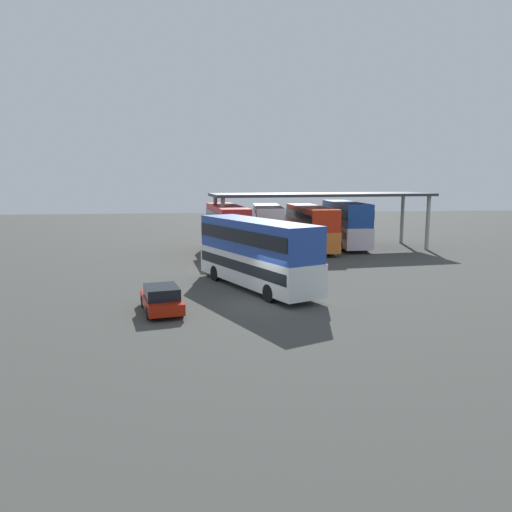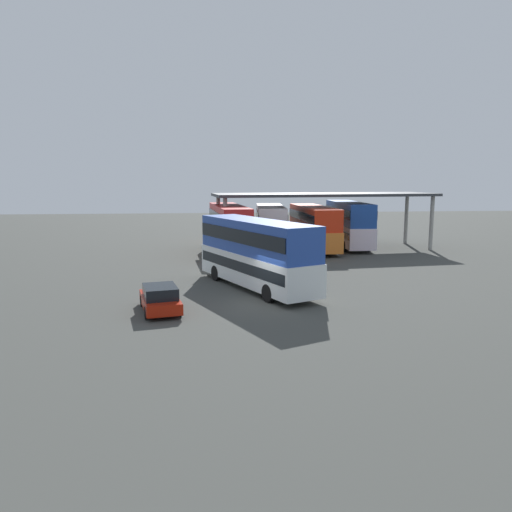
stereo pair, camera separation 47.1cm
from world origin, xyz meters
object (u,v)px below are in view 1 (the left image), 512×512
(double_decker_main, at_px, (256,251))
(double_decker_near_canopy, at_px, (227,228))
(parked_hatchback, at_px, (162,299))
(double_decker_far_right, at_px, (311,226))
(double_decker_end_of_row, at_px, (345,222))
(double_decker_mid_row, at_px, (268,225))

(double_decker_main, relative_size, double_decker_near_canopy, 0.92)
(double_decker_main, bearing_deg, double_decker_near_canopy, -20.17)
(parked_hatchback, distance_m, double_decker_near_canopy, 19.34)
(double_decker_near_canopy, relative_size, double_decker_far_right, 1.04)
(double_decker_far_right, distance_m, double_decker_end_of_row, 4.02)
(parked_hatchback, relative_size, double_decker_end_of_row, 0.39)
(parked_hatchback, xyz_separation_m, double_decker_near_canopy, (4.46, 18.75, 1.68))
(parked_hatchback, xyz_separation_m, double_decker_end_of_row, (16.32, 22.14, 1.72))
(double_decker_main, distance_m, double_decker_end_of_row, 20.53)
(parked_hatchback, height_order, double_decker_far_right, double_decker_far_right)
(double_decker_main, relative_size, double_decker_end_of_row, 1.01)
(double_decker_end_of_row, bearing_deg, double_decker_main, 150.01)
(double_decker_main, height_order, double_decker_near_canopy, double_decker_near_canopy)
(double_decker_mid_row, bearing_deg, double_decker_end_of_row, -80.45)
(double_decker_far_right, relative_size, double_decker_end_of_row, 1.06)
(double_decker_main, xyz_separation_m, double_decker_far_right, (7.16, 16.06, -0.07))
(double_decker_mid_row, height_order, double_decker_end_of_row, double_decker_end_of_row)
(parked_hatchback, height_order, double_decker_near_canopy, double_decker_near_canopy)
(parked_hatchback, bearing_deg, double_decker_main, -60.22)
(parked_hatchback, bearing_deg, double_decker_far_right, -42.93)
(double_decker_near_canopy, distance_m, double_decker_mid_row, 4.89)
(double_decker_near_canopy, distance_m, double_decker_far_right, 8.33)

